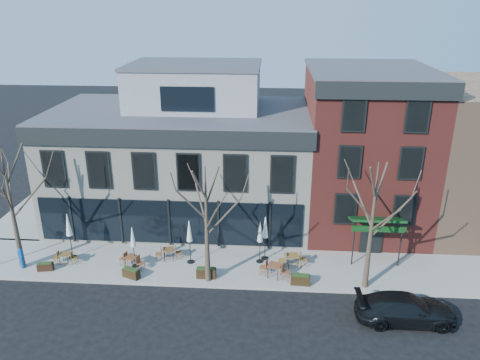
# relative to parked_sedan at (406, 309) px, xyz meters

# --- Properties ---
(ground) EXTENTS (120.00, 120.00, 0.00)m
(ground) POSITION_rel_parked_sedan_xyz_m (-13.50, 6.69, -0.73)
(ground) COLOR black
(ground) RESTS_ON ground
(sidewalk_front) EXTENTS (33.50, 4.70, 0.15)m
(sidewalk_front) POSITION_rel_parked_sedan_xyz_m (-10.25, 4.54, -0.66)
(sidewalk_front) COLOR gray
(sidewalk_front) RESTS_ON ground
(sidewalk_side) EXTENTS (4.50, 12.00, 0.15)m
(sidewalk_side) POSITION_rel_parked_sedan_xyz_m (-24.75, 12.69, -0.66)
(sidewalk_side) COLOR gray
(sidewalk_side) RESTS_ON ground
(corner_building) EXTENTS (18.39, 10.39, 11.10)m
(corner_building) POSITION_rel_parked_sedan_xyz_m (-13.43, 11.76, 3.99)
(corner_building) COLOR beige
(corner_building) RESTS_ON ground
(red_brick_building) EXTENTS (8.20, 11.78, 11.18)m
(red_brick_building) POSITION_rel_parked_sedan_xyz_m (-0.50, 11.67, 4.90)
(red_brick_building) COLOR maroon
(red_brick_building) RESTS_ON ground
(tree_corner) EXTENTS (3.93, 3.98, 7.92)m
(tree_corner) POSITION_rel_parked_sedan_xyz_m (-21.99, 3.48, 3.52)
(tree_corner) COLOR #382B21
(tree_corner) RESTS_ON sidewalk_front
(tree_mid) EXTENTS (3.50, 3.55, 7.04)m
(tree_mid) POSITION_rel_parked_sedan_xyz_m (-10.49, 2.79, 3.06)
(tree_mid) COLOR #382B21
(tree_mid) RESTS_ON sidewalk_front
(tree_right) EXTENTS (3.72, 3.77, 7.48)m
(tree_right) POSITION_rel_parked_sedan_xyz_m (-1.49, 2.79, 3.29)
(tree_right) COLOR #382B21
(tree_right) RESTS_ON sidewalk_front
(parked_sedan) EXTENTS (5.09, 2.16, 1.47)m
(parked_sedan) POSITION_rel_parked_sedan_xyz_m (0.00, 0.00, 0.00)
(parked_sedan) COLOR black
(parked_sedan) RESTS_ON ground
(call_box) EXTENTS (0.27, 0.27, 1.37)m
(call_box) POSITION_rel_parked_sedan_xyz_m (-21.91, 3.33, 0.14)
(call_box) COLOR #0D4CB0
(call_box) RESTS_ON sidewalk_front
(cafe_set_0) EXTENTS (1.57, 0.65, 0.82)m
(cafe_set_0) POSITION_rel_parked_sedan_xyz_m (-19.53, 4.03, -0.16)
(cafe_set_0) COLOR brown
(cafe_set_0) RESTS_ON sidewalk_front
(cafe_set_2) EXTENTS (1.76, 1.03, 0.91)m
(cafe_set_2) POSITION_rel_parked_sedan_xyz_m (-15.29, 3.85, -0.11)
(cafe_set_2) COLOR brown
(cafe_set_2) RESTS_ON sidewalk_front
(cafe_set_3) EXTENTS (1.70, 0.78, 0.87)m
(cafe_set_3) POSITION_rel_parked_sedan_xyz_m (-13.27, 4.96, -0.14)
(cafe_set_3) COLOR brown
(cafe_set_3) RESTS_ON sidewalk_front
(cafe_set_4) EXTENTS (1.91, 1.06, 0.98)m
(cafe_set_4) POSITION_rel_parked_sedan_xyz_m (-6.65, 3.40, -0.08)
(cafe_set_4) COLOR brown
(cafe_set_4) RESTS_ON sidewalk_front
(cafe_set_5) EXTENTS (1.81, 0.81, 0.93)m
(cafe_set_5) POSITION_rel_parked_sedan_xyz_m (-5.55, 4.65, -0.10)
(cafe_set_5) COLOR brown
(cafe_set_5) RESTS_ON sidewalk_front
(umbrella_0) EXTENTS (0.48, 0.48, 3.02)m
(umbrella_0) POSITION_rel_parked_sedan_xyz_m (-19.39, 4.75, 1.55)
(umbrella_0) COLOR black
(umbrella_0) RESTS_ON sidewalk_front
(umbrella_1) EXTENTS (0.43, 0.43, 2.67)m
(umbrella_1) POSITION_rel_parked_sedan_xyz_m (-15.15, 3.97, 1.30)
(umbrella_1) COLOR black
(umbrella_1) RESTS_ON sidewalk_front
(umbrella_2) EXTENTS (0.46, 0.46, 2.87)m
(umbrella_2) POSITION_rel_parked_sedan_xyz_m (-11.84, 4.67, 1.44)
(umbrella_2) COLOR black
(umbrella_2) RESTS_ON sidewalk_front
(umbrella_3) EXTENTS (0.44, 0.44, 2.76)m
(umbrella_3) POSITION_rel_parked_sedan_xyz_m (-7.57, 5.02, 1.36)
(umbrella_3) COLOR black
(umbrella_3) RESTS_ON sidewalk_front
(umbrella_4) EXTENTS (0.47, 0.47, 2.92)m
(umbrella_4) POSITION_rel_parked_sedan_xyz_m (-7.26, 5.42, 1.48)
(umbrella_4) COLOR black
(umbrella_4) RESTS_ON sidewalk_front
(planter_0) EXTENTS (0.96, 0.53, 0.51)m
(planter_0) POSITION_rel_parked_sedan_xyz_m (-20.42, 3.19, -0.33)
(planter_0) COLOR black
(planter_0) RESTS_ON sidewalk_front
(planter_1) EXTENTS (1.12, 0.80, 0.58)m
(planter_1) POSITION_rel_parked_sedan_xyz_m (-15.04, 2.77, -0.29)
(planter_1) COLOR black
(planter_1) RESTS_ON sidewalk_front
(planter_2) EXTENTS (1.14, 0.47, 0.63)m
(planter_2) POSITION_rel_parked_sedan_xyz_m (-10.64, 3.07, -0.27)
(planter_2) COLOR black
(planter_2) RESTS_ON sidewalk_front
(planter_3) EXTENTS (1.13, 0.50, 0.62)m
(planter_3) POSITION_rel_parked_sedan_xyz_m (-5.17, 2.75, -0.27)
(planter_3) COLOR black
(planter_3) RESTS_ON sidewalk_front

